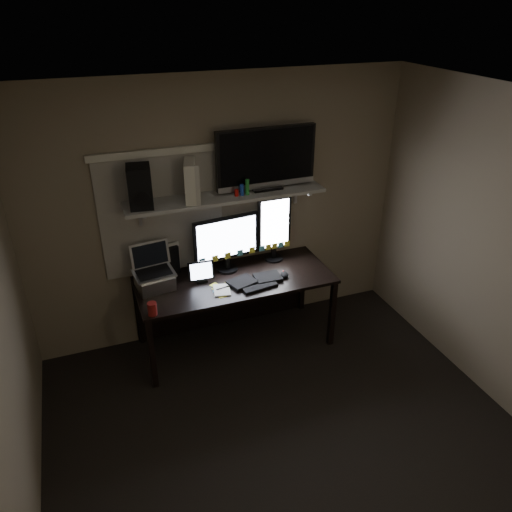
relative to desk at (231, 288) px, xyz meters
name	(u,v)px	position (x,y,z in m)	size (l,w,h in m)	color
floor	(296,452)	(0.00, -1.55, -0.55)	(3.60, 3.60, 0.00)	black
ceiling	(314,115)	(0.00, -1.55, 1.95)	(3.60, 3.60, 0.00)	silver
back_wall	(221,212)	(0.00, 0.25, 0.70)	(3.60, 3.60, 0.00)	#796A57
window_blinds	(162,215)	(-0.55, 0.24, 0.75)	(1.10, 0.02, 1.10)	#B2ACA0
desk	(231,288)	(0.00, 0.00, 0.00)	(1.80, 0.75, 0.73)	black
wall_shelf	(226,196)	(0.00, 0.08, 0.91)	(1.80, 0.35, 0.03)	#A4A4A0
monitor_landscape	(226,243)	(-0.01, 0.06, 0.46)	(0.64, 0.07, 0.56)	black
monitor_portrait	(274,228)	(0.48, 0.11, 0.51)	(0.33, 0.06, 0.67)	black
keyboard	(255,280)	(0.16, -0.24, 0.19)	(0.50, 0.20, 0.03)	black
mouse	(284,274)	(0.44, -0.24, 0.20)	(0.07, 0.11, 0.04)	black
notepad	(222,290)	(-0.17, -0.28, 0.18)	(0.14, 0.20, 0.01)	white
tablet	(201,272)	(-0.30, -0.07, 0.28)	(0.24, 0.10, 0.21)	black
file_sorter	(166,259)	(-0.57, 0.19, 0.32)	(0.23, 0.11, 0.30)	black
laptop	(153,269)	(-0.72, -0.04, 0.37)	(0.35, 0.28, 0.39)	#B2B2B7
cup	(152,309)	(-0.81, -0.44, 0.23)	(0.08, 0.08, 0.11)	maroon
sticky_notes	(228,288)	(-0.11, -0.27, 0.18)	(0.31, 0.22, 0.00)	#F8F143
tv	(266,159)	(0.39, 0.10, 1.20)	(0.93, 0.17, 0.56)	black
game_console	(190,181)	(-0.32, 0.06, 1.10)	(0.09, 0.29, 0.34)	beige
speaker	(140,187)	(-0.74, 0.06, 1.10)	(0.19, 0.23, 0.35)	black
bottles	(242,188)	(0.13, 0.02, 1.00)	(0.22, 0.05, 0.14)	#A50F0C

